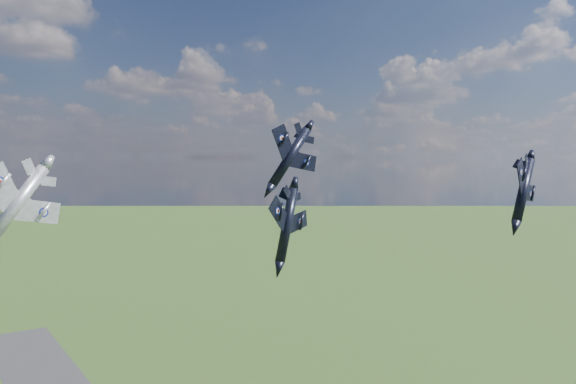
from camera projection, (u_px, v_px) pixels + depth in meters
jet_lead_navy at (287, 225)px, 67.46m from camera, size 13.29×15.07×5.36m
jet_right_navy at (523, 190)px, 77.61m from camera, size 13.46×16.11×7.92m
jet_high_navy at (290, 157)px, 88.03m from camera, size 11.12×15.65×9.24m
jet_left_silver at (15, 207)px, 67.07m from camera, size 14.60×18.27×9.76m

